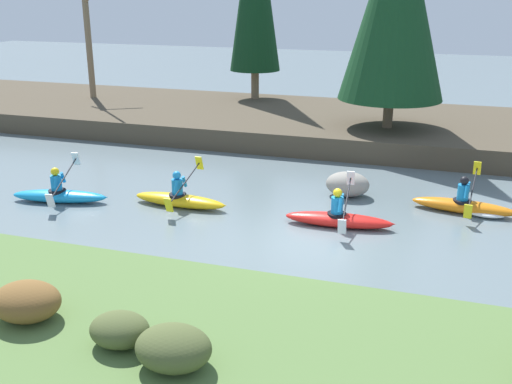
{
  "coord_description": "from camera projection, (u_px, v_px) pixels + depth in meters",
  "views": [
    {
      "loc": [
        2.84,
        -12.86,
        5.72
      ],
      "look_at": [
        -1.82,
        1.5,
        0.55
      ],
      "focal_mm": 42.0,
      "sensor_mm": 36.0,
      "label": 1
    }
  ],
  "objects": [
    {
      "name": "ground_plane",
      "position": [
        309.0,
        241.0,
        14.26
      ],
      "size": [
        90.0,
        90.0,
        0.0
      ],
      "primitive_type": "plane",
      "color": "slate"
    },
    {
      "name": "riverbank_near",
      "position": [
        228.0,
        361.0,
        9.2
      ],
      "size": [
        44.0,
        5.05,
        0.57
      ],
      "color": "#56753D",
      "rests_on": "ground"
    },
    {
      "name": "riverbank_far",
      "position": [
        372.0,
        127.0,
        23.99
      ],
      "size": [
        44.0,
        8.02,
        0.81
      ],
      "color": "#4C4233",
      "rests_on": "ground"
    },
    {
      "name": "bare_tree_upstream",
      "position": [
        89.0,
        37.0,
        27.39
      ],
      "size": [
        3.25,
        3.21,
        5.87
      ],
      "color": "#7A664C",
      "rests_on": "riverbank_far"
    },
    {
      "name": "shrub_clump_nearest",
      "position": [
        27.0,
        301.0,
        9.73
      ],
      "size": [
        1.15,
        0.96,
        0.63
      ],
      "color": "brown",
      "rests_on": "riverbank_near"
    },
    {
      "name": "shrub_clump_second",
      "position": [
        120.0,
        330.0,
        9.04
      ],
      "size": [
        0.94,
        0.78,
        0.51
      ],
      "color": "#4C562D",
      "rests_on": "riverbank_near"
    },
    {
      "name": "shrub_clump_third",
      "position": [
        173.0,
        348.0,
        8.49
      ],
      "size": [
        1.13,
        0.94,
        0.61
      ],
      "color": "#4C562D",
      "rests_on": "riverbank_near"
    },
    {
      "name": "kayaker_lead",
      "position": [
        468.0,
        206.0,
        15.95
      ],
      "size": [
        2.79,
        2.07,
        1.2
      ],
      "rotation": [
        0.0,
        0.0,
        -0.1
      ],
      "color": "orange",
      "rests_on": "ground"
    },
    {
      "name": "kayaker_middle",
      "position": [
        339.0,
        218.0,
        15.05
      ],
      "size": [
        2.79,
        2.07,
        1.2
      ],
      "rotation": [
        0.0,
        0.0,
        0.07
      ],
      "color": "red",
      "rests_on": "ground"
    },
    {
      "name": "kayaker_trailing",
      "position": [
        180.0,
        199.0,
        16.44
      ],
      "size": [
        2.78,
        2.07,
        1.2
      ],
      "rotation": [
        0.0,
        0.0,
        -0.04
      ],
      "color": "yellow",
      "rests_on": "ground"
    },
    {
      "name": "kayaker_far_back",
      "position": [
        60.0,
        194.0,
        16.78
      ],
      "size": [
        2.79,
        2.06,
        1.2
      ],
      "rotation": [
        0.0,
        0.0,
        0.21
      ],
      "color": "#1993D6",
      "rests_on": "ground"
    },
    {
      "name": "boulder_midstream",
      "position": [
        348.0,
        184.0,
        17.22
      ],
      "size": [
        1.25,
        0.98,
        0.71
      ],
      "color": "gray",
      "rests_on": "ground"
    }
  ]
}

